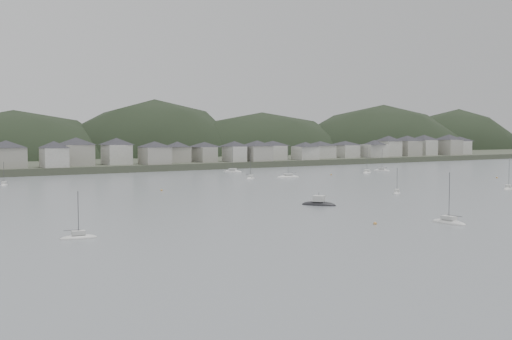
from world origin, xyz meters
TOP-DOWN VIEW (x-y plane):
  - ground at (0.00, 0.00)m, footprint 900.00×900.00m
  - far_shore_land at (0.00, 295.00)m, footprint 900.00×250.00m
  - forested_ridge at (4.83, 269.40)m, footprint 851.55×103.94m
  - waterfront_town at (50.59, 183.34)m, footprint 451.48×28.46m
  - sailboat_lead at (-72.87, 15.14)m, footprint 6.45×2.83m
  - moored_fleet at (-15.79, 66.73)m, footprint 245.97×177.39m
  - motor_launch_far at (-9.38, 31.32)m, footprint 7.57×8.90m
  - mooring_buoys at (7.29, 43.11)m, footprint 197.96×131.12m

SIDE VIEW (x-z plane):
  - forested_ridge at x=4.83m, z-range -62.57..40.00m
  - ground at x=0.00m, z-range 0.00..0.00m
  - mooring_buoys at x=7.29m, z-range -0.20..0.50m
  - moored_fleet at x=-15.79m, z-range -6.20..6.55m
  - sailboat_lead at x=-72.87m, z-range -4.10..4.47m
  - motor_launch_far at x=-9.38m, z-range -1.75..2.32m
  - far_shore_land at x=0.00m, z-range 0.00..3.00m
  - waterfront_town at x=50.59m, z-range 2.20..15.12m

